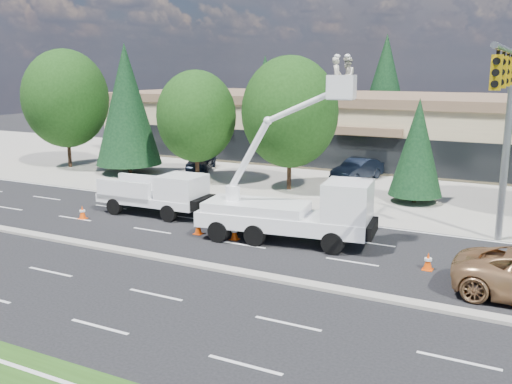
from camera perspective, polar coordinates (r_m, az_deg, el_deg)
The scene contains 20 objects.
ground at distance 22.78m, azimuth -5.13°, elevation -7.47°, with size 140.00×140.00×0.00m, color black.
concrete_apron at distance 40.53m, azimuth 10.06°, elevation 1.18°, with size 140.00×22.00×0.01m, color #9A978C.
road_median at distance 22.76m, azimuth -5.13°, elevation -7.33°, with size 120.00×0.55×0.12m, color #9A978C.
strip_mall at distance 49.66m, azimuth 13.61°, elevation 6.34°, with size 50.40×15.40×5.50m.
tree_front_a at distance 47.15m, azimuth -18.51°, elevation 8.85°, with size 6.60×6.60×9.16m.
tree_front_b at distance 43.11m, azimuth -12.80°, elevation 8.53°, with size 4.81×4.81×9.47m.
tree_front_c at distance 39.60m, azimuth -6.00°, elevation 7.54°, with size 5.48×5.48×7.60m.
tree_front_d at distance 36.23m, azimuth 3.41°, elevation 7.97°, with size 6.12×6.12×8.49m.
tree_front_e at distance 34.02m, azimuth 15.84°, elevation 4.32°, with size 3.07×3.07×6.04m.
tree_back_a at distance 67.00m, azimuth 0.92°, elevation 9.92°, with size 4.64×4.64×9.15m.
tree_back_b at distance 62.08m, azimuth 12.80°, elevation 10.43°, with size 5.66×5.66×11.16m.
signal_mast at distance 25.23m, azimuth 23.86°, elevation 7.56°, with size 2.76×10.16×9.00m.
utility_pickup at distance 30.75m, azimuth -9.65°, elevation -0.57°, with size 5.96×2.50×2.26m.
bucket_truck at distance 25.28m, azimuth 4.35°, elevation -1.24°, with size 7.97×3.33×8.24m.
traffic_cone_a at distance 30.99m, azimuth -16.97°, elevation -1.96°, with size 0.40×0.40×0.70m.
traffic_cone_b at distance 27.07m, azimuth -5.80°, elevation -3.51°, with size 0.40×0.40×0.70m.
traffic_cone_c at distance 26.09m, azimuth -2.17°, elevation -4.07°, with size 0.40×0.40×0.70m.
traffic_cone_d at distance 23.26m, azimuth 16.82°, elevation -6.66°, with size 0.40×0.40×0.70m.
parked_car_west at distance 44.16m, azimuth -5.51°, elevation 3.16°, with size 1.71×4.24×1.45m, color black.
parked_car_east at distance 40.42m, azimuth 10.12°, elevation 2.24°, with size 1.61×4.62×1.52m, color black.
Camera 1 is at (11.51, -18.09, 7.68)m, focal length 40.00 mm.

